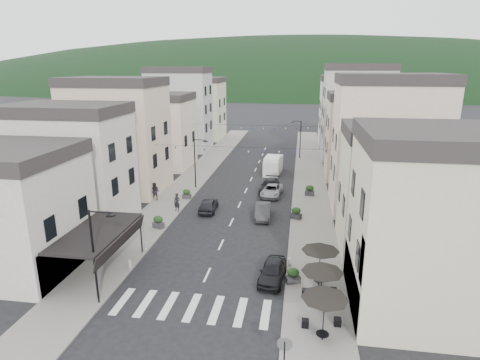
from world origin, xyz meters
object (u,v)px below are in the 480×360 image
object	(u,v)px
pedestrian_a	(177,202)
parked_car_a	(273,271)
delivery_van	(273,165)
pedestrian_b	(155,191)
parked_car_b	(263,211)
parked_car_d	(270,186)
parked_car_e	(208,205)
parked_car_c	(272,190)

from	to	relation	value
pedestrian_a	parked_car_a	bearing A→B (deg)	-36.46
delivery_van	pedestrian_b	bearing A→B (deg)	-126.12
parked_car_b	pedestrian_a	xyz separation A→B (m)	(-8.65, 0.23, 0.36)
parked_car_a	parked_car_d	world-z (taller)	parked_car_d
parked_car_b	parked_car_d	world-z (taller)	parked_car_d
parked_car_b	parked_car_e	xyz separation A→B (m)	(-5.60, 0.96, 0.00)
delivery_van	pedestrian_b	xyz separation A→B (m)	(-11.78, -13.61, -0.10)
parked_car_a	pedestrian_a	bearing A→B (deg)	137.16
parked_car_b	parked_car_e	world-z (taller)	parked_car_e
parked_car_a	delivery_van	xyz separation A→B (m)	(-2.02, 28.37, 0.52)
parked_car_e	delivery_van	world-z (taller)	delivery_van
parked_car_d	pedestrian_b	world-z (taller)	pedestrian_b
parked_car_c	parked_car_d	distance (m)	1.44
parked_car_a	delivery_van	size ratio (longest dim) A/B	0.76
parked_car_c	pedestrian_a	bearing A→B (deg)	-138.19
pedestrian_b	parked_car_e	bearing A→B (deg)	-12.85
parked_car_d	delivery_van	distance (m)	8.47
parked_car_c	parked_car_e	size ratio (longest dim) A/B	1.14
parked_car_a	pedestrian_a	world-z (taller)	pedestrian_a
parked_car_c	delivery_van	world-z (taller)	delivery_van
parked_car_d	parked_car_a	bearing A→B (deg)	-80.74
parked_car_e	parked_car_b	bearing A→B (deg)	167.39
parked_car_e	delivery_van	distance (m)	16.68
parked_car_c	pedestrian_b	bearing A→B (deg)	-157.82
parked_car_e	pedestrian_a	bearing A→B (deg)	10.57
parked_car_c	parked_car_e	world-z (taller)	parked_car_e
parked_car_c	delivery_van	bearing A→B (deg)	98.44
parked_car_d	parked_car_e	distance (m)	9.23
parked_car_a	parked_car_b	xyz separation A→B (m)	(-1.80, 11.63, -0.00)
pedestrian_b	pedestrian_a	bearing A→B (deg)	-34.98
parked_car_a	parked_car_e	distance (m)	14.60
parked_car_c	delivery_van	size ratio (longest dim) A/B	0.86
delivery_van	pedestrian_b	distance (m)	18.00
parked_car_e	parked_car_a	bearing A→B (deg)	117.55
pedestrian_a	pedestrian_b	size ratio (longest dim) A/B	0.94
parked_car_b	delivery_van	world-z (taller)	delivery_van
parked_car_c	pedestrian_a	world-z (taller)	pedestrian_a
delivery_van	parked_car_b	bearing A→B (deg)	-84.49
parked_car_c	parked_car_e	xyz separation A→B (m)	(-5.93, -5.94, 0.05)
parked_car_b	parked_car_c	xyz separation A→B (m)	(0.33, 6.90, -0.05)
parked_car_d	parked_car_e	world-z (taller)	parked_car_d
parked_car_a	parked_car_e	xyz separation A→B (m)	(-7.40, 12.59, 0.00)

